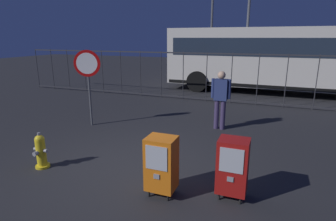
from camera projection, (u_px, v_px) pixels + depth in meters
The scene contains 11 objects.
ground_plane at pixel (134, 165), 5.72m from camera, with size 60.00×60.00×0.00m, color #262628.
fire_hydrant at pixel (41, 151), 5.52m from camera, with size 0.33×0.32×0.75m.
newspaper_box_primary at pixel (233, 166), 4.41m from camera, with size 0.48×0.42×1.02m.
newspaper_box_secondary at pixel (161, 163), 4.49m from camera, with size 0.48×0.42×1.02m.
stop_sign at pixel (88, 72), 7.89m from camera, with size 0.71×0.31×2.23m.
pedestrian at pixel (221, 97), 7.72m from camera, with size 0.55×0.22×1.67m.
fence_barrier at pixel (206, 77), 11.16m from camera, with size 18.03×0.04×2.00m.
bus_near at pixel (282, 57), 12.71m from camera, with size 10.56×2.98×3.00m.
bus_far at pixel (292, 52), 16.77m from camera, with size 10.66×3.42×3.00m.
street_light_near_left at pixel (248, 14), 13.99m from camera, with size 0.32×0.32×6.33m.
street_light_near_right at pixel (212, 14), 16.67m from camera, with size 0.32×0.32×6.72m.
Camera 1 is at (2.55, -4.63, 2.57)m, focal length 29.32 mm.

